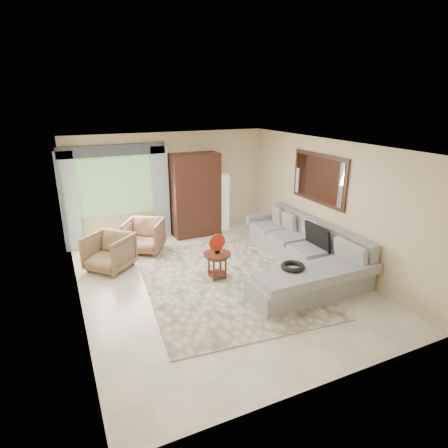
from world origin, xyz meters
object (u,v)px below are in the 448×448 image
tv_screen (317,236)px  floor_lamp (223,202)px  sectional_sofa (303,257)px  coffee_table (217,265)px  armchair_left (109,252)px  potted_plant (100,246)px  armchair_right (144,236)px  armoire (195,195)px

tv_screen → floor_lamp: floor_lamp is taller
sectional_sofa → coffee_table: sectional_sofa is taller
tv_screen → armchair_left: (-3.86, 1.76, -0.34)m
sectional_sofa → floor_lamp: (-0.43, 2.96, 0.47)m
potted_plant → coffee_table: bearing=-46.8°
coffee_table → armchair_left: size_ratio=0.64×
armchair_left → coffee_table: bearing=11.5°
tv_screen → armchair_right: (-2.99, 2.41, -0.34)m
sectional_sofa → potted_plant: 4.43m
coffee_table → potted_plant: 2.84m
tv_screen → armoire: 3.36m
tv_screen → potted_plant: 4.73m
armoire → floor_lamp: size_ratio=1.40×
armchair_right → armoire: (1.49, 0.57, 0.67)m
potted_plant → armchair_right: bearing=-6.6°
tv_screen → coffee_table: 2.12m
armchair_left → armchair_right: 1.09m
coffee_table → floor_lamp: 2.95m
armoire → floor_lamp: armoire is taller
tv_screen → coffee_table: (-2.02, 0.45, -0.44)m
coffee_table → potted_plant: size_ratio=1.07×
coffee_table → floor_lamp: size_ratio=0.36×
tv_screen → coffee_table: bearing=167.4°
armchair_left → floor_lamp: bearing=69.0°
sectional_sofa → coffee_table: bearing=168.2°
coffee_table → sectional_sofa: bearing=-11.8°
armoire → armchair_left: bearing=-152.7°
tv_screen → armchair_left: 4.26m
tv_screen → armoire: bearing=116.7°
armchair_left → sectional_sofa: bearing=22.0°
armchair_right → sectional_sofa: bearing=-9.0°
sectional_sofa → armoire: (-1.23, 2.90, 0.77)m
sectional_sofa → armchair_right: sectional_sofa is taller
potted_plant → armoire: armoire is taller
tv_screen → armchair_right: bearing=141.1°
sectional_sofa → armchair_left: size_ratio=4.14×
armoire → floor_lamp: bearing=4.3°
potted_plant → armoire: (2.47, 0.46, 0.80)m
armchair_left → floor_lamp: floor_lamp is taller
armchair_right → floor_lamp: bearing=47.0°
armchair_right → armoire: size_ratio=0.39×
coffee_table → armoire: bearing=78.4°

